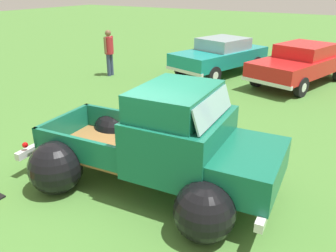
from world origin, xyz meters
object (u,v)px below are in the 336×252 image
(vintage_pickup_truck, at_px, (167,150))
(show_car_0, at_px, (220,55))
(spectator_0, at_px, (109,50))
(show_car_1, at_px, (302,62))

(vintage_pickup_truck, distance_m, show_car_0, 8.70)
(show_car_0, xyz_separation_m, spectator_0, (-3.61, -2.54, 0.24))
(show_car_1, bearing_deg, spectator_0, -52.29)
(show_car_0, relative_size, show_car_1, 0.91)
(show_car_0, distance_m, spectator_0, 4.42)
(vintage_pickup_truck, bearing_deg, spectator_0, 132.23)
(show_car_1, height_order, spectator_0, spectator_0)
(vintage_pickup_truck, relative_size, spectator_0, 2.69)
(vintage_pickup_truck, distance_m, show_car_1, 8.54)
(show_car_1, xyz_separation_m, spectator_0, (-6.69, -2.80, 0.23))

